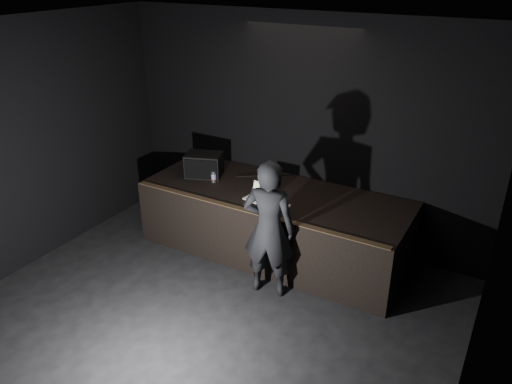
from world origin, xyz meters
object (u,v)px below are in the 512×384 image
Objects in this scene: laptop at (258,195)px; person at (269,229)px; stage_monitor at (204,165)px; beer_can at (214,177)px; stage_riser at (274,222)px.

laptop is 0.86m from person.
beer_can is (0.27, -0.13, -0.10)m from stage_monitor.
laptop is (1.15, -0.29, -0.13)m from stage_monitor.
stage_monitor is 1.19m from laptop.
person reaches higher than beer_can.
person is at bearing -40.77° from laptop.
person is at bearing -49.34° from stage_monitor.
laptop is 0.18× the size of person.
stage_riser is at bearing 77.91° from laptop.
person is at bearing -66.29° from stage_riser.
person is (1.69, -0.95, -0.23)m from stage_monitor.
person is (0.54, -0.66, -0.10)m from laptop.
laptop is at bearing -10.47° from beer_can.
person reaches higher than stage_monitor.
beer_can is 0.09× the size of person.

